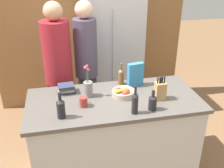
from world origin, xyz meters
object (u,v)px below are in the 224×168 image
at_px(knife_block, 160,91).
at_px(coffee_mug, 84,102).
at_px(bottle_water, 61,108).
at_px(fruit_bowl, 123,92).
at_px(person_at_sink, 58,69).
at_px(flower_vase, 88,87).
at_px(bottle_vinegar, 153,102).
at_px(refrigerator, 113,49).
at_px(cereal_box, 135,75).
at_px(person_in_blue, 86,63).
at_px(bottle_oil, 121,76).
at_px(bottle_wine, 135,103).
at_px(book_stack, 66,89).

relative_size(knife_block, coffee_mug, 2.18).
bearing_deg(bottle_water, fruit_bowl, 23.02).
xyz_separation_m(fruit_bowl, coffee_mug, (-0.43, -0.12, 0.01)).
bearing_deg(person_at_sink, coffee_mug, -57.84).
xyz_separation_m(knife_block, coffee_mug, (-0.78, 0.02, -0.05)).
xyz_separation_m(flower_vase, person_at_sink, (-0.28, 0.56, -0.00)).
height_order(bottle_vinegar, person_at_sink, person_at_sink).
distance_m(bottle_vinegar, bottle_water, 0.85).
relative_size(knife_block, person_at_sink, 0.14).
xyz_separation_m(refrigerator, fruit_bowl, (-0.18, -1.34, -0.01)).
height_order(flower_vase, cereal_box, flower_vase).
height_order(person_at_sink, person_in_blue, person_at_sink).
relative_size(cereal_box, bottle_oil, 1.04).
relative_size(bottle_vinegar, person_in_blue, 0.11).
xyz_separation_m(flower_vase, bottle_vinegar, (0.56, -0.39, -0.02)).
bearing_deg(bottle_oil, bottle_water, -141.31).
relative_size(bottle_wine, person_at_sink, 0.15).
bearing_deg(flower_vase, refrigerator, 67.07).
bearing_deg(bottle_wine, person_in_blue, 105.85).
bearing_deg(person_at_sink, bottle_oil, -11.21).
distance_m(bottle_vinegar, person_in_blue, 1.19).
xyz_separation_m(book_stack, bottle_water, (-0.07, -0.48, 0.05)).
bearing_deg(person_in_blue, bottle_oil, -58.28).
bearing_deg(book_stack, flower_vase, -30.43).
bearing_deg(bottle_vinegar, bottle_water, 177.19).
relative_size(coffee_mug, bottle_oil, 0.45).
bearing_deg(knife_block, person_in_blue, 125.41).
xyz_separation_m(knife_block, cereal_box, (-0.16, 0.35, 0.04)).
height_order(cereal_box, bottle_water, cereal_box).
height_order(flower_vase, bottle_wine, flower_vase).
distance_m(cereal_box, book_stack, 0.77).
xyz_separation_m(cereal_box, coffee_mug, (-0.62, -0.33, -0.08)).
distance_m(refrigerator, bottle_vinegar, 1.65).
relative_size(bottle_vinegar, person_at_sink, 0.11).
relative_size(bottle_oil, bottle_wine, 0.91).
bearing_deg(knife_block, book_stack, 159.74).
distance_m(flower_vase, bottle_vinegar, 0.68).
relative_size(flower_vase, person_in_blue, 0.19).
height_order(bottle_water, person_at_sink, person_at_sink).
bearing_deg(bottle_oil, fruit_bowl, -98.17).
distance_m(person_at_sink, person_in_blue, 0.37).
distance_m(refrigerator, knife_block, 1.49).
bearing_deg(bottle_wine, cereal_box, 73.01).
distance_m(coffee_mug, bottle_oil, 0.61).
xyz_separation_m(bottle_oil, bottle_vinegar, (0.16, -0.59, -0.02)).
relative_size(coffee_mug, book_stack, 0.62).
bearing_deg(knife_block, fruit_bowl, 158.13).
bearing_deg(bottle_vinegar, person_in_blue, 114.70).
relative_size(fruit_bowl, bottle_water, 0.94).
bearing_deg(bottle_vinegar, coffee_mug, 162.47).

